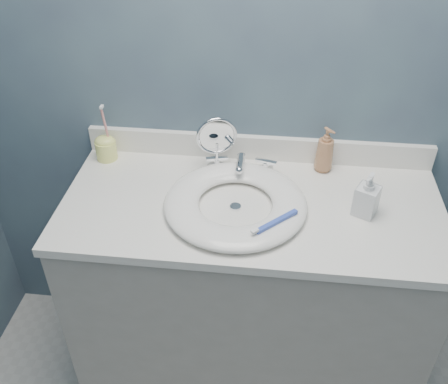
# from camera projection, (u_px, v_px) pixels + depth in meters

# --- Properties ---
(back_wall) EXTENTS (2.20, 0.02, 2.40)m
(back_wall) POSITION_uv_depth(u_px,v_px,m) (261.00, 74.00, 1.62)
(back_wall) COLOR #404D60
(back_wall) RESTS_ON ground
(vanity_cabinet) EXTENTS (1.20, 0.55, 0.85)m
(vanity_cabinet) POSITION_uv_depth(u_px,v_px,m) (248.00, 298.00, 1.87)
(vanity_cabinet) COLOR #ACA69E
(vanity_cabinet) RESTS_ON ground
(countertop) EXTENTS (1.22, 0.57, 0.03)m
(countertop) POSITION_uv_depth(u_px,v_px,m) (252.00, 207.00, 1.60)
(countertop) COLOR white
(countertop) RESTS_ON vanity_cabinet
(backsplash) EXTENTS (1.22, 0.02, 0.09)m
(backsplash) POSITION_uv_depth(u_px,v_px,m) (257.00, 148.00, 1.77)
(backsplash) COLOR white
(backsplash) RESTS_ON countertop
(basin) EXTENTS (0.45, 0.45, 0.04)m
(basin) POSITION_uv_depth(u_px,v_px,m) (235.00, 203.00, 1.56)
(basin) COLOR white
(basin) RESTS_ON countertop
(drain) EXTENTS (0.04, 0.04, 0.01)m
(drain) POSITION_uv_depth(u_px,v_px,m) (235.00, 207.00, 1.57)
(drain) COLOR silver
(drain) RESTS_ON countertop
(faucet) EXTENTS (0.25, 0.13, 0.07)m
(faucet) POSITION_uv_depth(u_px,v_px,m) (241.00, 166.00, 1.71)
(faucet) COLOR silver
(faucet) RESTS_ON countertop
(makeup_mirror) EXTENTS (0.14, 0.08, 0.21)m
(makeup_mirror) POSITION_uv_depth(u_px,v_px,m) (217.00, 142.00, 1.68)
(makeup_mirror) COLOR silver
(makeup_mirror) RESTS_ON countertop
(soap_bottle_amber) EXTENTS (0.09, 0.09, 0.16)m
(soap_bottle_amber) POSITION_uv_depth(u_px,v_px,m) (325.00, 150.00, 1.69)
(soap_bottle_amber) COLOR #AC754D
(soap_bottle_amber) RESTS_ON countertop
(soap_bottle_clear) EXTENTS (0.09, 0.09, 0.15)m
(soap_bottle_clear) POSITION_uv_depth(u_px,v_px,m) (367.00, 194.00, 1.51)
(soap_bottle_clear) COLOR silver
(soap_bottle_clear) RESTS_ON countertop
(toothbrush_holder) EXTENTS (0.07, 0.07, 0.21)m
(toothbrush_holder) POSITION_uv_depth(u_px,v_px,m) (106.00, 147.00, 1.77)
(toothbrush_holder) COLOR #F1F67B
(toothbrush_holder) RESTS_ON countertop
(toothbrush_lying) EXTENTS (0.13, 0.13, 0.02)m
(toothbrush_lying) POSITION_uv_depth(u_px,v_px,m) (275.00, 222.00, 1.45)
(toothbrush_lying) COLOR #3551BD
(toothbrush_lying) RESTS_ON basin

